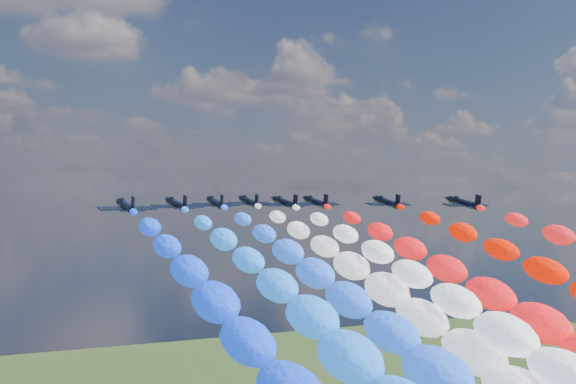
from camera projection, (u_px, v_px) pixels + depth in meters
name	position (u px, v px, depth m)	size (l,w,h in m)	color
jet_0	(126.00, 206.00, 118.07)	(8.56, 11.48, 2.53)	black
jet_1	(177.00, 204.00, 131.18)	(8.56, 11.48, 2.53)	black
jet_2	(215.00, 203.00, 144.40)	(8.56, 11.48, 2.53)	black
trail_2	(413.00, 372.00, 84.44)	(7.29, 129.47, 40.11)	blue
jet_3	(285.00, 203.00, 143.80)	(8.56, 11.48, 2.53)	black
trail_3	(534.00, 373.00, 83.83)	(7.29, 129.47, 40.11)	white
jet_4	(249.00, 202.00, 154.46)	(8.56, 11.48, 2.53)	black
trail_4	(447.00, 352.00, 94.49)	(7.29, 129.47, 40.11)	white
jet_5	(316.00, 202.00, 150.01)	(8.56, 11.48, 2.53)	black
trail_5	(568.00, 360.00, 90.04)	(7.29, 129.47, 40.11)	#FB1418
jet_6	(387.00, 202.00, 148.29)	(8.56, 11.48, 2.53)	black
jet_7	(464.00, 203.00, 141.26)	(8.56, 11.48, 2.53)	black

